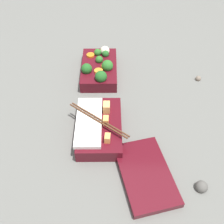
{
  "coord_description": "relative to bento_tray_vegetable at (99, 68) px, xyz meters",
  "views": [
    {
      "loc": [
        0.64,
        0.03,
        0.63
      ],
      "look_at": [
        0.1,
        0.04,
        0.04
      ],
      "focal_mm": 42.0,
      "sensor_mm": 36.0,
      "label": 1
    }
  ],
  "objects": [
    {
      "name": "pebble_1",
      "position": [
        0.03,
        0.36,
        -0.02
      ],
      "size": [
        0.02,
        0.02,
        0.02
      ],
      "primitive_type": "sphere",
      "color": "#7A6B5B",
      "rests_on": "ground_plane"
    },
    {
      "name": "bento_tray_vegetable",
      "position": [
        0.0,
        0.0,
        0.0
      ],
      "size": [
        0.21,
        0.13,
        0.07
      ],
      "color": "#510F19",
      "rests_on": "ground_plane"
    },
    {
      "name": "bento_tray_rice",
      "position": [
        0.28,
        0.0,
        -0.0
      ],
      "size": [
        0.21,
        0.18,
        0.07
      ],
      "color": "#510F19",
      "rests_on": "ground_plane"
    },
    {
      "name": "bento_lid",
      "position": [
        0.43,
        0.13,
        -0.02
      ],
      "size": [
        0.23,
        0.17,
        0.02
      ],
      "primitive_type": "cube",
      "rotation": [
        0.0,
        0.0,
        0.23
      ],
      "color": "#510F19",
      "rests_on": "ground_plane"
    },
    {
      "name": "ground_plane",
      "position": [
        0.14,
        0.01,
        -0.03
      ],
      "size": [
        3.0,
        3.0,
        0.0
      ],
      "primitive_type": "plane",
      "color": "slate"
    },
    {
      "name": "pebble_0",
      "position": [
        0.47,
        0.27,
        -0.02
      ],
      "size": [
        0.03,
        0.03,
        0.03
      ],
      "primitive_type": "sphere",
      "color": "#595651",
      "rests_on": "ground_plane"
    }
  ]
}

